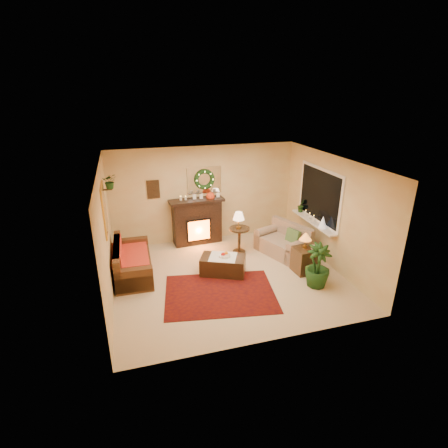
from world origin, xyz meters
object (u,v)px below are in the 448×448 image
object	(u,v)px
sofa	(133,257)
coffee_table	(223,265)
end_table_square	(305,261)
loveseat	(283,239)
side_table_round	(239,241)
fireplace	(197,224)

from	to	relation	value
sofa	coffee_table	xyz separation A→B (m)	(1.96, -0.56, -0.22)
end_table_square	loveseat	bearing A→B (deg)	95.05
sofa	coffee_table	world-z (taller)	sofa
loveseat	end_table_square	distance (m)	1.01
coffee_table	loveseat	bearing A→B (deg)	42.17
sofa	side_table_round	bearing A→B (deg)	9.51
end_table_square	coffee_table	bearing A→B (deg)	166.52
loveseat	end_table_square	size ratio (longest dim) A/B	2.28
side_table_round	loveseat	bearing A→B (deg)	-21.38
sofa	end_table_square	size ratio (longest dim) A/B	2.99
fireplace	side_table_round	size ratio (longest dim) A/B	1.90
sofa	loveseat	bearing A→B (deg)	0.95
fireplace	end_table_square	bearing A→B (deg)	-52.74
sofa	end_table_square	xyz separation A→B (m)	(3.80, -1.00, -0.16)
loveseat	end_table_square	bearing A→B (deg)	-105.20
side_table_round	coffee_table	world-z (taller)	side_table_round
fireplace	coffee_table	world-z (taller)	fireplace
side_table_round	coffee_table	bearing A→B (deg)	-126.66
fireplace	loveseat	distance (m)	2.34
side_table_round	coffee_table	size ratio (longest dim) A/B	0.68
sofa	loveseat	xyz separation A→B (m)	(3.71, -0.01, -0.01)
loveseat	coffee_table	xyz separation A→B (m)	(-1.74, -0.55, -0.21)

